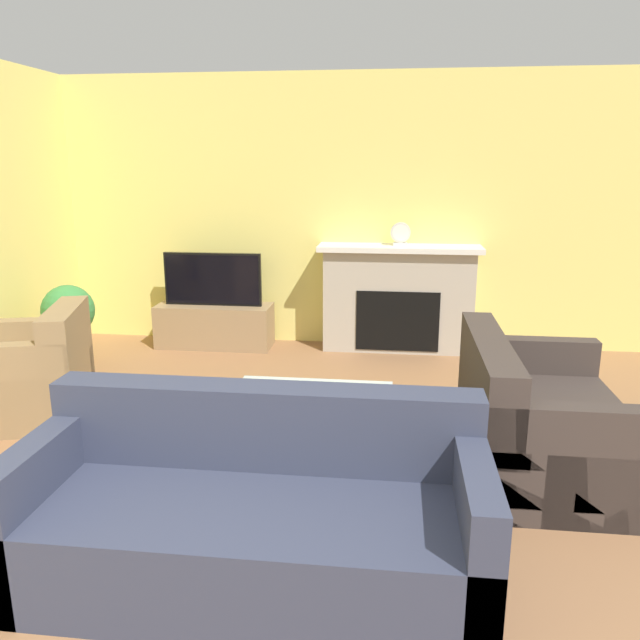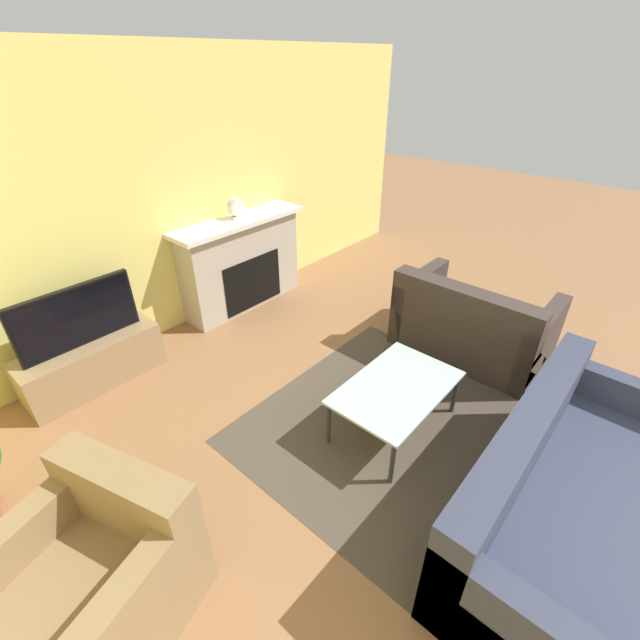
# 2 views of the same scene
# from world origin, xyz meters

# --- Properties ---
(wall_back) EXTENTS (8.04, 0.06, 2.70)m
(wall_back) POSITION_xyz_m (0.00, 5.02, 1.35)
(wall_back) COLOR #EADB72
(wall_back) RESTS_ON ground_plane
(area_rug) EXTENTS (2.22, 1.85, 0.00)m
(area_rug) POSITION_xyz_m (0.38, 2.43, 0.00)
(area_rug) COLOR #4C4238
(area_rug) RESTS_ON ground_plane
(fireplace) EXTENTS (1.59, 0.42, 1.06)m
(fireplace) POSITION_xyz_m (0.92, 4.81, 0.55)
(fireplace) COLOR #B2A899
(fireplace) RESTS_ON ground_plane
(tv_stand) EXTENTS (1.17, 0.42, 0.43)m
(tv_stand) POSITION_xyz_m (-0.94, 4.70, 0.22)
(tv_stand) COLOR #997A56
(tv_stand) RESTS_ON ground_plane
(tv) EXTENTS (0.99, 0.06, 0.53)m
(tv) POSITION_xyz_m (-0.94, 4.70, 0.70)
(tv) COLOR black
(tv) RESTS_ON tv_stand
(couch_sectional) EXTENTS (2.05, 0.85, 0.82)m
(couch_sectional) POSITION_xyz_m (0.28, 1.13, 0.29)
(couch_sectional) COLOR #33384C
(couch_sectional) RESTS_ON ground_plane
(couch_loveseat) EXTENTS (0.92, 1.39, 0.82)m
(couch_loveseat) POSITION_xyz_m (1.77, 2.36, 0.29)
(couch_loveseat) COLOR #3D332D
(couch_loveseat) RESTS_ON ground_plane
(armchair_by_window) EXTENTS (0.99, 1.03, 0.82)m
(armchair_by_window) POSITION_xyz_m (-1.75, 2.76, 0.30)
(armchair_by_window) COLOR #8C704C
(armchair_by_window) RESTS_ON ground_plane
(coffee_table) EXTENTS (1.02, 0.65, 0.41)m
(coffee_table) POSITION_xyz_m (0.38, 2.35, 0.38)
(coffee_table) COLOR #333338
(coffee_table) RESTS_ON ground_plane
(potted_plant) EXTENTS (0.46, 0.46, 0.77)m
(potted_plant) POSITION_xyz_m (-2.05, 3.86, 0.50)
(potted_plant) COLOR #AD704C
(potted_plant) RESTS_ON ground_plane
(mantel_clock) EXTENTS (0.19, 0.07, 0.22)m
(mantel_clock) POSITION_xyz_m (0.92, 4.81, 1.17)
(mantel_clock) COLOR beige
(mantel_clock) RESTS_ON fireplace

